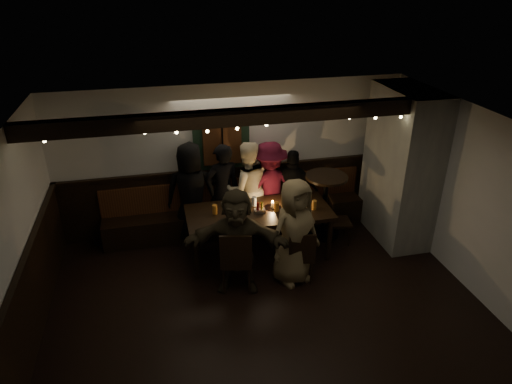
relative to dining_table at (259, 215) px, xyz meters
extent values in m
cube|color=black|center=(-0.20, -1.40, -0.75)|extent=(6.00, 5.00, 0.01)
cube|color=black|center=(-0.20, -1.40, 1.86)|extent=(6.00, 5.00, 0.01)
cube|color=white|center=(-0.20, 1.11, 0.55)|extent=(6.00, 0.01, 2.60)
cube|color=white|center=(-3.21, -1.40, 0.55)|extent=(0.01, 5.00, 2.60)
cube|color=white|center=(2.80, -1.40, 0.55)|extent=(0.01, 5.00, 2.60)
cube|color=black|center=(-0.20, 1.08, -0.20)|extent=(6.00, 0.05, 1.10)
cube|color=black|center=(-3.18, -1.40, -0.20)|extent=(0.05, 5.00, 1.10)
cube|color=gray|center=(2.45, 0.10, 0.55)|extent=(0.70, 1.40, 2.60)
cube|color=black|center=(-0.20, 0.83, -0.52)|extent=(4.60, 0.45, 0.45)
cube|color=#3D1C0D|center=(-0.20, 1.01, -0.05)|extent=(4.60, 0.06, 0.50)
cube|color=black|center=(-0.40, 1.04, 0.90)|extent=(0.95, 0.04, 1.00)
cube|color=#3D1C0D|center=(-0.40, 0.98, 0.90)|extent=(0.64, 0.12, 0.76)
cube|color=black|center=(-0.20, -0.40, 1.74)|extent=(6.00, 0.16, 0.22)
sphere|color=#FFE599|center=(-2.80, -0.42, 1.61)|extent=(0.04, 0.04, 0.04)
sphere|color=#FFE599|center=(-2.40, -0.42, 1.64)|extent=(0.04, 0.04, 0.04)
sphere|color=#FFE599|center=(-2.00, -0.42, 1.64)|extent=(0.04, 0.04, 0.04)
sphere|color=#FFE599|center=(-1.60, -0.42, 1.63)|extent=(0.04, 0.04, 0.04)
sphere|color=#FFE599|center=(-1.20, -0.42, 1.60)|extent=(0.04, 0.04, 0.04)
sphere|color=#FFE599|center=(-0.80, -0.42, 1.58)|extent=(0.04, 0.04, 0.04)
sphere|color=#FFE599|center=(-0.40, -0.42, 1.59)|extent=(0.04, 0.04, 0.04)
sphere|color=#FFE599|center=(0.00, -0.42, 1.61)|extent=(0.04, 0.04, 0.04)
sphere|color=#FFE599|center=(0.40, -0.42, 1.64)|extent=(0.04, 0.04, 0.04)
sphere|color=#FFE599|center=(0.80, -0.42, 1.64)|extent=(0.04, 0.04, 0.04)
sphere|color=#FFE599|center=(1.20, -0.42, 1.63)|extent=(0.04, 0.04, 0.04)
sphere|color=#FFE599|center=(1.60, -0.42, 1.60)|extent=(0.04, 0.04, 0.04)
sphere|color=#FFE599|center=(2.00, -0.42, 1.58)|extent=(0.04, 0.04, 0.04)
sphere|color=#FFE599|center=(2.40, -0.42, 1.59)|extent=(0.04, 0.04, 0.04)
cube|color=black|center=(0.00, 0.00, 0.04)|extent=(2.28, 0.98, 0.07)
cylinder|color=black|center=(-1.05, -0.40, -0.37)|extent=(0.08, 0.08, 0.75)
cylinder|color=black|center=(-1.05, 0.40, -0.37)|extent=(0.08, 0.08, 0.75)
cylinder|color=black|center=(1.06, -0.40, -0.37)|extent=(0.08, 0.08, 0.75)
cylinder|color=black|center=(1.06, 0.40, -0.37)|extent=(0.08, 0.08, 0.75)
cylinder|color=#BF7226|center=(-0.69, 0.07, 0.15)|extent=(0.08, 0.08, 0.15)
cylinder|color=#BF7226|center=(-0.45, -0.24, 0.15)|extent=(0.08, 0.08, 0.15)
cylinder|color=silver|center=(-0.03, 0.19, 0.15)|extent=(0.08, 0.08, 0.15)
cylinder|color=#BF7226|center=(0.27, -0.06, 0.15)|extent=(0.08, 0.08, 0.15)
cylinder|color=silver|center=(0.62, 0.28, 0.15)|extent=(0.08, 0.08, 0.15)
cylinder|color=#BF7226|center=(0.87, -0.14, 0.15)|extent=(0.08, 0.08, 0.15)
cylinder|color=white|center=(-0.57, -0.32, 0.08)|extent=(0.28, 0.28, 0.02)
cube|color=#B2B2B7|center=(0.00, -0.05, 0.10)|extent=(0.17, 0.11, 0.05)
cylinder|color=#990C0C|center=(-0.03, -0.05, 0.16)|extent=(0.04, 0.04, 0.17)
cylinder|color=gold|center=(0.03, -0.05, 0.16)|extent=(0.04, 0.04, 0.17)
cylinder|color=silver|center=(0.24, 0.06, 0.11)|extent=(0.05, 0.05, 0.09)
sphere|color=#FFB24C|center=(0.24, 0.06, 0.18)|extent=(0.03, 0.03, 0.03)
cube|color=black|center=(-0.51, -0.74, -0.29)|extent=(0.53, 0.53, 0.04)
cube|color=black|center=(-0.55, -0.93, -0.01)|extent=(0.45, 0.14, 0.51)
cylinder|color=black|center=(-0.29, -0.60, -0.53)|extent=(0.04, 0.04, 0.44)
cylinder|color=black|center=(-0.37, -0.95, -0.53)|extent=(0.04, 0.04, 0.44)
cylinder|color=black|center=(-0.65, -0.52, -0.53)|extent=(0.04, 0.04, 0.44)
cylinder|color=black|center=(-0.72, -0.88, -0.53)|extent=(0.04, 0.04, 0.44)
cube|color=black|center=(0.47, -0.74, -0.35)|extent=(0.46, 0.46, 0.04)
cube|color=black|center=(0.43, -0.91, -0.11)|extent=(0.39, 0.12, 0.44)
cylinder|color=black|center=(0.65, -0.62, -0.56)|extent=(0.03, 0.03, 0.38)
cylinder|color=black|center=(0.59, -0.93, -0.56)|extent=(0.03, 0.03, 0.38)
cylinder|color=black|center=(0.34, -0.55, -0.56)|extent=(0.03, 0.03, 0.38)
cylinder|color=black|center=(0.28, -0.86, -0.56)|extent=(0.03, 0.03, 0.38)
cube|color=black|center=(1.42, 0.08, -0.36)|extent=(0.43, 0.43, 0.04)
cube|color=black|center=(1.26, 0.10, -0.13)|extent=(0.10, 0.38, 0.43)
cylinder|color=black|center=(1.55, -0.10, -0.56)|extent=(0.03, 0.03, 0.37)
cylinder|color=black|center=(1.25, -0.05, -0.56)|extent=(0.03, 0.03, 0.37)
cylinder|color=black|center=(1.60, 0.20, -0.56)|extent=(0.03, 0.03, 0.37)
cylinder|color=black|center=(1.30, 0.25, -0.56)|extent=(0.03, 0.03, 0.37)
cylinder|color=black|center=(1.26, 0.37, -0.73)|extent=(0.58, 0.58, 0.03)
cylinder|color=black|center=(1.26, 0.37, -0.19)|extent=(0.08, 0.08, 1.11)
cylinder|color=black|center=(1.26, 0.37, 0.37)|extent=(0.71, 0.71, 0.04)
imported|color=black|center=(-0.98, 0.76, 0.13)|extent=(0.93, 0.69, 1.75)
imported|color=black|center=(-0.45, 0.75, 0.10)|extent=(0.69, 0.53, 1.70)
imported|color=beige|center=(-0.03, 0.75, 0.11)|extent=(0.86, 0.68, 1.70)
imported|color=#430B1C|center=(0.37, 0.74, 0.09)|extent=(1.16, 0.79, 1.66)
imported|color=black|center=(0.76, 0.64, 0.01)|extent=(0.96, 0.66, 1.52)
imported|color=#2D2619|center=(-0.50, -0.77, 0.06)|extent=(1.56, 0.84, 1.60)
imported|color=olive|center=(0.35, -0.76, 0.08)|extent=(0.94, 0.77, 1.65)
camera|label=1|loc=(-1.47, -6.13, 3.53)|focal=32.00mm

